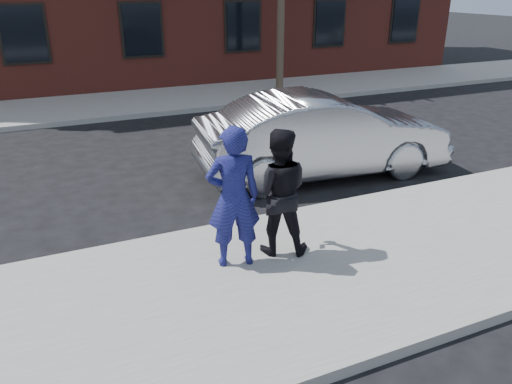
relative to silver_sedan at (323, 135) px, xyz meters
name	(u,v)px	position (x,y,z in m)	size (l,w,h in m)	color
ground	(340,261)	(-1.59, -3.20, -0.85)	(100.00, 100.00, 0.00)	black
near_sidewalk	(350,265)	(-1.59, -3.45, -0.77)	(50.00, 3.50, 0.15)	gray
near_curb	(290,215)	(-1.59, -1.65, -0.77)	(50.00, 0.10, 0.15)	#999691
far_sidewalk	(156,101)	(-1.59, 8.05, -0.77)	(50.00, 3.50, 0.15)	gray
far_curb	(170,113)	(-1.59, 6.25, -0.77)	(50.00, 0.10, 0.15)	#999691
silver_sedan	(323,135)	(0.00, 0.00, 0.00)	(1.79, 5.14, 1.69)	#999BA3
man_hoodie	(233,198)	(-3.09, -2.85, 0.28)	(0.79, 0.60, 1.96)	navy
man_peacoat	(278,192)	(-2.40, -2.77, 0.21)	(1.09, 0.99, 1.82)	black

